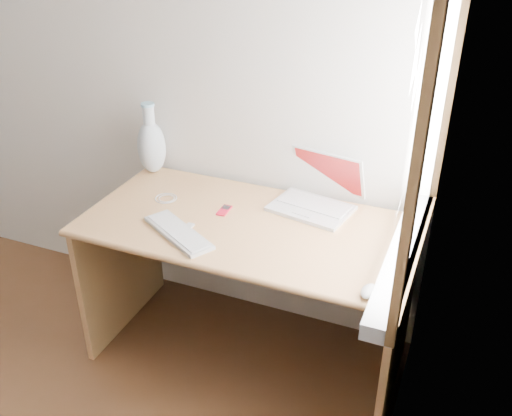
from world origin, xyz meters
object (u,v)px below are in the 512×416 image
at_px(desk, 255,254).
at_px(external_keyboard, 178,232).
at_px(laptop, 314,195).
at_px(vase, 151,145).

height_order(desk, external_keyboard, external_keyboard).
bearing_deg(laptop, external_keyboard, -123.70).
height_order(external_keyboard, vase, vase).
bearing_deg(vase, desk, -18.02).
distance_m(desk, laptop, 0.38).
distance_m(desk, vase, 0.75).
height_order(laptop, vase, vase).
distance_m(desk, external_keyboard, 0.42).
height_order(desk, vase, vase).
relative_size(laptop, external_keyboard, 0.99).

